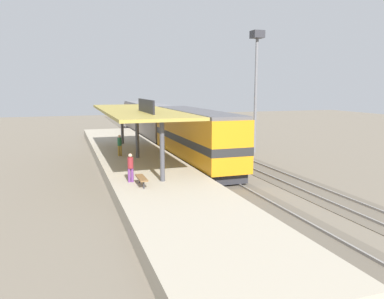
% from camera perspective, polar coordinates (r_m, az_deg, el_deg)
% --- Properties ---
extents(ground_plane, '(120.00, 120.00, 0.00)m').
position_cam_1_polar(ground_plane, '(32.37, 3.43, -2.10)').
color(ground_plane, '#706656').
extents(track_near, '(3.20, 110.00, 0.16)m').
position_cam_1_polar(track_near, '(31.68, 0.08, -2.27)').
color(track_near, '#5F5649').
rests_on(track_near, ground).
extents(track_far, '(3.20, 110.00, 0.16)m').
position_cam_1_polar(track_far, '(33.41, 7.57, -1.74)').
color(track_far, '#5F5649').
rests_on(track_far, ground).
extents(platform, '(6.00, 44.00, 0.90)m').
position_cam_1_polar(platform, '(30.46, -8.15, -2.04)').
color(platform, '#A89E89').
rests_on(platform, ground).
extents(station_canopy, '(5.20, 18.00, 4.70)m').
position_cam_1_polar(station_canopy, '(29.83, -8.30, 5.64)').
color(station_canopy, '#47474C').
rests_on(station_canopy, platform).
extents(platform_bench, '(0.44, 1.70, 0.50)m').
position_cam_1_polar(platform_bench, '(21.68, -7.61, -4.29)').
color(platform_bench, '#333338').
rests_on(platform_bench, platform).
extents(locomotive, '(2.93, 14.43, 4.44)m').
position_cam_1_polar(locomotive, '(30.58, 0.53, 1.83)').
color(locomotive, '#28282D').
rests_on(locomotive, track_near).
extents(passenger_carriage_single, '(2.90, 20.00, 4.24)m').
position_cam_1_polar(passenger_carriage_single, '(47.86, -6.60, 4.40)').
color(passenger_carriage_single, '#28282D').
rests_on(passenger_carriage_single, track_near).
extents(light_mast, '(1.10, 1.10, 11.70)m').
position_cam_1_polar(light_mast, '(37.74, 9.67, 12.25)').
color(light_mast, slate).
rests_on(light_mast, ground).
extents(person_waiting, '(0.34, 0.34, 1.71)m').
position_cam_1_polar(person_waiting, '(31.25, -10.83, 0.79)').
color(person_waiting, olive).
rests_on(person_waiting, platform).
extents(person_walking, '(0.34, 0.34, 1.71)m').
position_cam_1_polar(person_walking, '(22.50, -9.23, -2.49)').
color(person_walking, '#663375').
rests_on(person_walking, platform).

